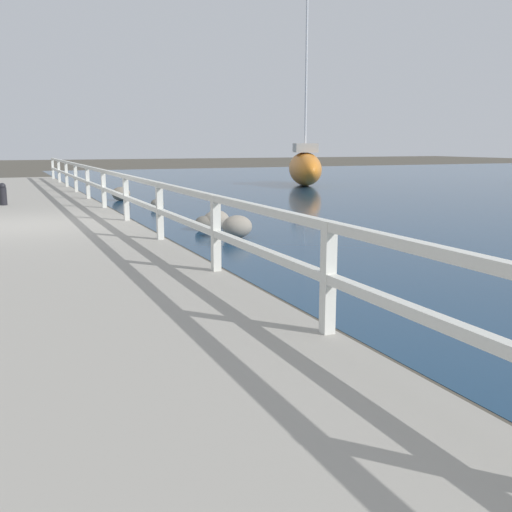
# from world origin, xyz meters

# --- Properties ---
(ground_plane) EXTENTS (120.00, 120.00, 0.00)m
(ground_plane) POSITION_xyz_m (0.00, 0.00, 0.00)
(ground_plane) COLOR #4C473D
(dock_walkway) EXTENTS (4.16, 36.00, 0.22)m
(dock_walkway) POSITION_xyz_m (0.00, 0.00, 0.11)
(dock_walkway) COLOR #9E998E
(dock_walkway) RESTS_ON ground
(railing) EXTENTS (0.10, 32.50, 0.93)m
(railing) POSITION_xyz_m (1.98, 0.00, 0.85)
(railing) COLOR silver
(railing) RESTS_ON dock_walkway
(boulder_downstream) EXTENTS (0.54, 0.49, 0.41)m
(boulder_downstream) POSITION_xyz_m (3.72, -0.56, 0.20)
(boulder_downstream) COLOR gray
(boulder_downstream) RESTS_ON ground
(boulder_mid_strip) EXTENTS (0.57, 0.52, 0.43)m
(boulder_mid_strip) POSITION_xyz_m (3.71, -1.75, 0.22)
(boulder_mid_strip) COLOR gray
(boulder_mid_strip) RESTS_ON ground
(boulder_far_strip) EXTENTS (0.36, 0.33, 0.27)m
(boulder_far_strip) POSITION_xyz_m (3.61, 3.93, 0.14)
(boulder_far_strip) COLOR #666056
(boulder_far_strip) RESTS_ON ground
(boulder_near_dock) EXTENTS (0.57, 0.52, 0.43)m
(boulder_near_dock) POSITION_xyz_m (3.18, 6.79, 0.22)
(boulder_near_dock) COLOR slate
(boulder_near_dock) RESTS_ON ground
(boulder_upstream) EXTENTS (0.40, 0.36, 0.30)m
(boulder_upstream) POSITION_xyz_m (3.46, -0.56, 0.15)
(boulder_upstream) COLOR #666056
(boulder_upstream) RESTS_ON ground
(mooring_bollard) EXTENTS (0.19, 0.19, 0.57)m
(mooring_bollard) POSITION_xyz_m (-0.28, 4.35, 0.50)
(mooring_bollard) COLOR black
(mooring_bollard) RESTS_ON dock_walkway
(sailboat_orange) EXTENTS (3.09, 5.14, 7.59)m
(sailboat_orange) POSITION_xyz_m (11.84, 10.77, 0.79)
(sailboat_orange) COLOR orange
(sailboat_orange) RESTS_ON water_surface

